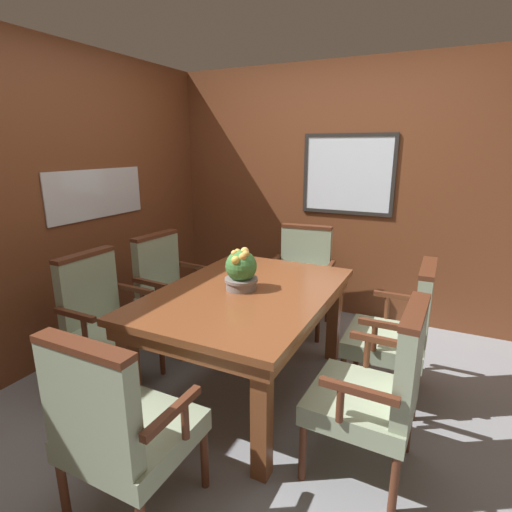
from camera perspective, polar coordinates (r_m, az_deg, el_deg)
name	(u,v)px	position (r m, az deg, el deg)	size (l,w,h in m)	color
ground_plane	(247,396)	(2.94, -1.24, -19.31)	(14.00, 14.00, 0.00)	gray
wall_back	(328,193)	(4.09, 10.20, 8.87)	(7.20, 0.08, 2.45)	brown
wall_left	(62,205)	(3.52, -26.00, 6.52)	(0.08, 7.20, 2.45)	brown
dining_table	(246,304)	(2.72, -1.39, -6.80)	(1.08, 1.56, 0.74)	brown
chair_right_near	(378,387)	(2.20, 17.07, -17.47)	(0.53, 0.58, 0.96)	#562B19
chair_head_near	(119,424)	(1.98, -19.03, -21.79)	(0.58, 0.52, 0.96)	#562B19
chair_left_far	(170,287)	(3.53, -12.23, -4.34)	(0.55, 0.60, 0.96)	#562B19
chair_left_near	(104,316)	(3.08, -20.87, -8.03)	(0.52, 0.58, 0.96)	#562B19
chair_right_far	(399,328)	(2.87, 19.79, -9.69)	(0.52, 0.57, 0.96)	#562B19
chair_head_far	(302,275)	(3.79, 6.58, -2.71)	(0.60, 0.56, 0.96)	#562B19
potted_plant	(241,270)	(2.66, -2.14, -2.06)	(0.22, 0.22, 0.28)	gray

